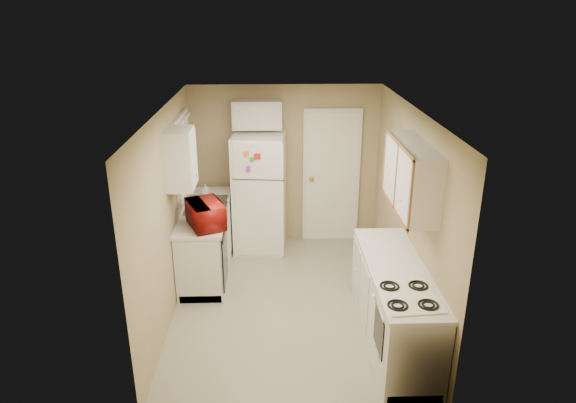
{
  "coord_description": "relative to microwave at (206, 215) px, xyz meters",
  "views": [
    {
      "loc": [
        -0.2,
        -5.5,
        3.47
      ],
      "look_at": [
        0.0,
        0.5,
        1.15
      ],
      "focal_mm": 32.0,
      "sensor_mm": 36.0,
      "label": 1
    }
  ],
  "objects": [
    {
      "name": "upper_cabinet_left",
      "position": [
        -0.24,
        -0.12,
        0.75
      ],
      "size": [
        0.3,
        0.45,
        0.7
      ],
      "primitive_type": "cube",
      "color": "silver",
      "rests_on": "wall_left"
    },
    {
      "name": "ceiling",
      "position": [
        1.01,
        -0.34,
        1.35
      ],
      "size": [
        3.8,
        3.8,
        0.0
      ],
      "primitive_type": "plane",
      "color": "white",
      "rests_on": "floor"
    },
    {
      "name": "microwave",
      "position": [
        0.0,
        0.0,
        0.0
      ],
      "size": [
        0.64,
        0.51,
        0.37
      ],
      "primitive_type": "imported",
      "rotation": [
        0.0,
        0.0,
        1.98
      ],
      "color": "maroon",
      "rests_on": "left_counter"
    },
    {
      "name": "dishwasher",
      "position": [
        0.2,
        -0.04,
        -0.56
      ],
      "size": [
        0.03,
        0.58,
        0.72
      ],
      "primitive_type": "cube",
      "color": "black",
      "rests_on": "floor"
    },
    {
      "name": "sink",
      "position": [
        -0.09,
        0.71,
        -0.19
      ],
      "size": [
        0.54,
        0.74,
        0.16
      ],
      "primitive_type": "cube",
      "color": "gray",
      "rests_on": "left_counter"
    },
    {
      "name": "left_counter",
      "position": [
        -0.09,
        0.56,
        -0.6
      ],
      "size": [
        0.6,
        1.8,
        0.9
      ],
      "primitive_type": "cube",
      "color": "silver",
      "rests_on": "floor"
    },
    {
      "name": "right_counter",
      "position": [
        2.11,
        -1.14,
        -0.6
      ],
      "size": [
        0.6,
        2.0,
        0.9
      ],
      "primitive_type": "cube",
      "color": "silver",
      "rests_on": "floor"
    },
    {
      "name": "soap_bottle",
      "position": [
        -0.14,
        1.08,
        -0.05
      ],
      "size": [
        0.08,
        0.08,
        0.17
      ],
      "primitive_type": "imported",
      "rotation": [
        0.0,
        0.0,
        -0.0
      ],
      "color": "silver",
      "rests_on": "left_counter"
    },
    {
      "name": "wall_left",
      "position": [
        -0.39,
        -0.34,
        0.15
      ],
      "size": [
        3.8,
        3.8,
        0.0
      ],
      "primitive_type": "plane",
      "color": "tan",
      "rests_on": "floor"
    },
    {
      "name": "refrigerator",
      "position": [
        0.63,
        1.21,
        -0.17
      ],
      "size": [
        0.79,
        0.77,
        1.76
      ],
      "primitive_type": "cube",
      "rotation": [
        0.0,
        0.0,
        -0.1
      ],
      "color": "white",
      "rests_on": "floor"
    },
    {
      "name": "wall_front",
      "position": [
        1.01,
        -2.24,
        0.15
      ],
      "size": [
        2.8,
        2.8,
        0.0
      ],
      "primitive_type": "plane",
      "color": "tan",
      "rests_on": "floor"
    },
    {
      "name": "window_blinds",
      "position": [
        -0.35,
        0.71,
        0.55
      ],
      "size": [
        0.1,
        0.98,
        1.08
      ],
      "primitive_type": "cube",
      "color": "silver",
      "rests_on": "wall_left"
    },
    {
      "name": "floor",
      "position": [
        1.01,
        -0.34,
        -1.05
      ],
      "size": [
        3.8,
        3.8,
        0.0
      ],
      "primitive_type": "plane",
      "color": "#B5B092",
      "rests_on": "ground"
    },
    {
      "name": "stove",
      "position": [
        2.08,
        -1.72,
        -0.67
      ],
      "size": [
        0.56,
        0.67,
        0.77
      ],
      "primitive_type": "cube",
      "rotation": [
        0.0,
        0.0,
        0.08
      ],
      "color": "white",
      "rests_on": "floor"
    },
    {
      "name": "interior_door",
      "position": [
        1.71,
        1.52,
        -0.03
      ],
      "size": [
        0.86,
        0.06,
        2.08
      ],
      "primitive_type": "cube",
      "color": "white",
      "rests_on": "floor"
    },
    {
      "name": "wall_back",
      "position": [
        1.01,
        1.56,
        0.15
      ],
      "size": [
        2.8,
        2.8,
        0.0
      ],
      "primitive_type": "plane",
      "color": "tan",
      "rests_on": "floor"
    },
    {
      "name": "cabinet_over_fridge",
      "position": [
        0.61,
        1.41,
        0.95
      ],
      "size": [
        0.7,
        0.3,
        0.4
      ],
      "primitive_type": "cube",
      "color": "silver",
      "rests_on": "wall_back"
    },
    {
      "name": "wall_right",
      "position": [
        2.41,
        -0.34,
        0.15
      ],
      "size": [
        3.8,
        3.8,
        0.0
      ],
      "primitive_type": "plane",
      "color": "tan",
      "rests_on": "floor"
    },
    {
      "name": "upper_cabinet_right",
      "position": [
        2.26,
        -0.84,
        0.75
      ],
      "size": [
        0.3,
        1.2,
        0.7
      ],
      "primitive_type": "cube",
      "color": "silver",
      "rests_on": "wall_right"
    }
  ]
}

